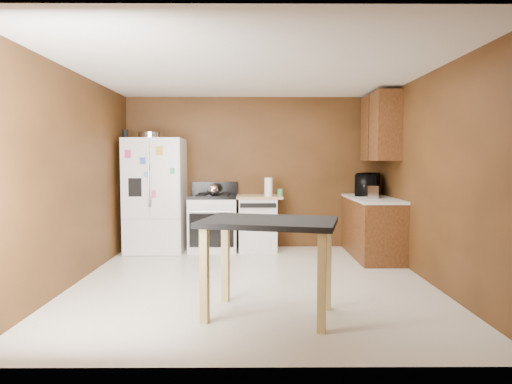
{
  "coord_description": "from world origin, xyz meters",
  "views": [
    {
      "loc": [
        0.01,
        -5.37,
        1.46
      ],
      "look_at": [
        0.04,
        0.85,
        1.02
      ],
      "focal_mm": 32.0,
      "sensor_mm": 36.0,
      "label": 1
    }
  ],
  "objects_px": {
    "island": "(269,234)",
    "pen_cup": "(125,134)",
    "gas_range": "(213,222)",
    "toaster": "(372,192)",
    "green_canister": "(280,192)",
    "kettle": "(213,190)",
    "paper_towel": "(268,187)",
    "dishwasher": "(258,222)",
    "roasting_pan": "(151,135)",
    "microwave": "(368,185)",
    "refrigerator": "(156,195)"
  },
  "relations": [
    {
      "from": "refrigerator",
      "to": "gas_range",
      "type": "xyz_separation_m",
      "value": [
        0.91,
        0.06,
        -0.44
      ]
    },
    {
      "from": "refrigerator",
      "to": "microwave",
      "type": "bearing_deg",
      "value": -0.36
    },
    {
      "from": "pen_cup",
      "to": "refrigerator",
      "type": "height_order",
      "value": "pen_cup"
    },
    {
      "from": "toaster",
      "to": "refrigerator",
      "type": "distance_m",
      "value": 3.35
    },
    {
      "from": "pen_cup",
      "to": "microwave",
      "type": "distance_m",
      "value": 3.9
    },
    {
      "from": "green_canister",
      "to": "dishwasher",
      "type": "xyz_separation_m",
      "value": [
        -0.36,
        -0.09,
        -0.49
      ]
    },
    {
      "from": "microwave",
      "to": "island",
      "type": "relative_size",
      "value": 0.42
    },
    {
      "from": "island",
      "to": "toaster",
      "type": "bearing_deg",
      "value": 57.33
    },
    {
      "from": "kettle",
      "to": "green_canister",
      "type": "distance_m",
      "value": 1.1
    },
    {
      "from": "refrigerator",
      "to": "dishwasher",
      "type": "relative_size",
      "value": 2.02
    },
    {
      "from": "microwave",
      "to": "gas_range",
      "type": "relative_size",
      "value": 0.53
    },
    {
      "from": "roasting_pan",
      "to": "dishwasher",
      "type": "xyz_separation_m",
      "value": [
        1.69,
        0.07,
        -1.4
      ]
    },
    {
      "from": "toaster",
      "to": "kettle",
      "type": "bearing_deg",
      "value": 172.93
    },
    {
      "from": "gas_range",
      "to": "dishwasher",
      "type": "xyz_separation_m",
      "value": [
        0.72,
        0.02,
        -0.01
      ]
    },
    {
      "from": "green_canister",
      "to": "island",
      "type": "bearing_deg",
      "value": -95.16
    },
    {
      "from": "roasting_pan",
      "to": "dishwasher",
      "type": "relative_size",
      "value": 0.44
    },
    {
      "from": "island",
      "to": "pen_cup",
      "type": "bearing_deg",
      "value": 125.78
    },
    {
      "from": "kettle",
      "to": "island",
      "type": "height_order",
      "value": "kettle"
    },
    {
      "from": "toaster",
      "to": "dishwasher",
      "type": "relative_size",
      "value": 0.29
    },
    {
      "from": "roasting_pan",
      "to": "microwave",
      "type": "height_order",
      "value": "roasting_pan"
    },
    {
      "from": "pen_cup",
      "to": "kettle",
      "type": "relative_size",
      "value": 0.74
    },
    {
      "from": "pen_cup",
      "to": "refrigerator",
      "type": "bearing_deg",
      "value": 7.92
    },
    {
      "from": "roasting_pan",
      "to": "microwave",
      "type": "relative_size",
      "value": 0.67
    },
    {
      "from": "paper_towel",
      "to": "dishwasher",
      "type": "bearing_deg",
      "value": 140.12
    },
    {
      "from": "dishwasher",
      "to": "refrigerator",
      "type": "bearing_deg",
      "value": -177.01
    },
    {
      "from": "roasting_pan",
      "to": "kettle",
      "type": "xyz_separation_m",
      "value": [
        0.98,
        -0.08,
        -0.86
      ]
    },
    {
      "from": "microwave",
      "to": "refrigerator",
      "type": "bearing_deg",
      "value": 112.05
    },
    {
      "from": "kettle",
      "to": "gas_range",
      "type": "xyz_separation_m",
      "value": [
        -0.01,
        0.12,
        -0.53
      ]
    },
    {
      "from": "kettle",
      "to": "toaster",
      "type": "relative_size",
      "value": 0.71
    },
    {
      "from": "microwave",
      "to": "refrigerator",
      "type": "distance_m",
      "value": 3.38
    },
    {
      "from": "green_canister",
      "to": "microwave",
      "type": "bearing_deg",
      "value": -7.91
    },
    {
      "from": "kettle",
      "to": "gas_range",
      "type": "height_order",
      "value": "gas_range"
    },
    {
      "from": "kettle",
      "to": "dishwasher",
      "type": "relative_size",
      "value": 0.2
    },
    {
      "from": "microwave",
      "to": "dishwasher",
      "type": "xyz_separation_m",
      "value": [
        -1.74,
        0.11,
        -0.61
      ]
    },
    {
      "from": "microwave",
      "to": "pen_cup",
      "type": "bearing_deg",
      "value": 113.02
    },
    {
      "from": "pen_cup",
      "to": "island",
      "type": "xyz_separation_m",
      "value": [
        2.15,
        -2.98,
        -1.1
      ]
    },
    {
      "from": "pen_cup",
      "to": "paper_towel",
      "type": "distance_m",
      "value": 2.39
    },
    {
      "from": "dishwasher",
      "to": "island",
      "type": "xyz_separation_m",
      "value": [
        0.07,
        -3.12,
        0.32
      ]
    },
    {
      "from": "dishwasher",
      "to": "kettle",
      "type": "bearing_deg",
      "value": -168.51
    },
    {
      "from": "gas_range",
      "to": "paper_towel",
      "type": "bearing_deg",
      "value": -7.29
    },
    {
      "from": "pen_cup",
      "to": "microwave",
      "type": "xyz_separation_m",
      "value": [
        3.82,
        0.04,
        -0.81
      ]
    },
    {
      "from": "paper_towel",
      "to": "kettle",
      "type": "bearing_deg",
      "value": -179.53
    },
    {
      "from": "pen_cup",
      "to": "green_canister",
      "type": "height_order",
      "value": "pen_cup"
    },
    {
      "from": "pen_cup",
      "to": "dishwasher",
      "type": "distance_m",
      "value": 2.52
    },
    {
      "from": "roasting_pan",
      "to": "green_canister",
      "type": "xyz_separation_m",
      "value": [
        2.05,
        0.16,
        -0.91
      ]
    },
    {
      "from": "toaster",
      "to": "gas_range",
      "type": "distance_m",
      "value": 2.52
    },
    {
      "from": "island",
      "to": "dishwasher",
      "type": "bearing_deg",
      "value": 91.3
    },
    {
      "from": "paper_towel",
      "to": "dishwasher",
      "type": "relative_size",
      "value": 0.33
    },
    {
      "from": "green_canister",
      "to": "gas_range",
      "type": "bearing_deg",
      "value": -174.18
    },
    {
      "from": "pen_cup",
      "to": "gas_range",
      "type": "distance_m",
      "value": 1.96
    }
  ]
}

